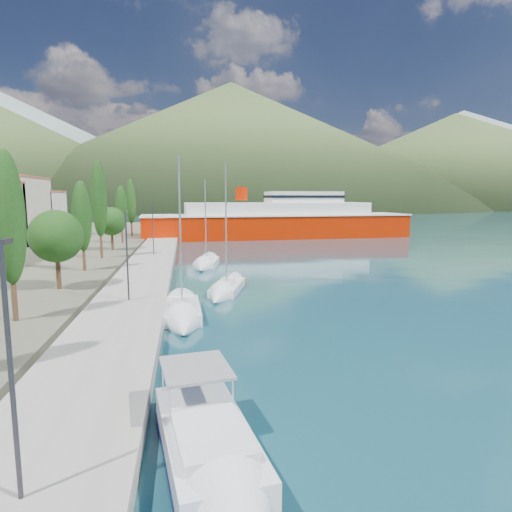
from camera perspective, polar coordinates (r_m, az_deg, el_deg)
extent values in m
plane|color=#15414D|center=(136.96, -7.27, 4.50)|extent=(1400.00, 1400.00, 0.00)
cube|color=gray|center=(43.46, -14.45, -2.19)|extent=(5.00, 88.00, 0.80)
cone|color=gray|center=(706.63, -2.48, 14.49)|extent=(760.00, 760.00, 180.00)
cone|color=gray|center=(751.54, 25.69, 11.81)|extent=(640.00, 640.00, 140.00)
cone|color=#40562B|center=(422.02, -3.29, 14.57)|extent=(480.00, 480.00, 115.00)
cone|color=#40562B|center=(478.52, 24.83, 11.57)|extent=(420.00, 420.00, 90.00)
cube|color=beige|center=(76.57, -30.11, 5.22)|extent=(9.00, 13.00, 10.00)
cube|color=#9E5138|center=(76.61, -30.38, 9.07)|extent=(9.20, 13.20, 0.30)
cube|color=silver|center=(86.98, -27.52, 4.92)|extent=(9.00, 10.00, 8.00)
cube|color=#9E5138|center=(86.93, -27.70, 7.65)|extent=(9.20, 10.20, 0.30)
cylinder|color=#47301E|center=(28.33, -29.49, -5.43)|extent=(0.30, 0.30, 2.14)
ellipsoid|color=#193D12|center=(27.71, -30.16, 4.43)|extent=(1.80, 1.80, 7.59)
cylinder|color=#47301E|center=(36.46, -24.84, -2.08)|extent=(0.36, 0.36, 2.51)
sphere|color=#193D12|center=(36.12, -25.10, 2.41)|extent=(4.02, 4.02, 4.02)
cylinder|color=#47301E|center=(44.73, -21.93, -0.61)|extent=(0.30, 0.30, 1.90)
ellipsoid|color=#193D12|center=(44.35, -22.22, 4.94)|extent=(1.80, 1.80, 6.75)
cylinder|color=#47301E|center=(53.22, -19.93, 1.07)|extent=(0.30, 0.30, 2.50)
ellipsoid|color=#193D12|center=(52.90, -20.21, 7.20)|extent=(1.80, 1.80, 8.86)
cylinder|color=#47301E|center=(60.82, -18.61, 1.86)|extent=(0.36, 0.36, 2.38)
sphere|color=#193D12|center=(60.62, -18.72, 4.41)|extent=(3.80, 3.80, 3.80)
cylinder|color=#47301E|center=(70.14, -17.39, 2.48)|extent=(0.30, 0.30, 1.95)
ellipsoid|color=#193D12|center=(69.89, -17.54, 6.10)|extent=(1.80, 1.80, 6.92)
cylinder|color=#47301E|center=(82.11, -16.23, 3.37)|extent=(0.30, 0.30, 2.29)
ellipsoid|color=#193D12|center=(81.90, -16.37, 7.00)|extent=(1.80, 1.80, 8.12)
cylinder|color=#2D2D33|center=(11.36, -29.85, -13.67)|extent=(0.12, 0.12, 6.00)
cube|color=#2D2D33|center=(10.93, -30.46, 1.67)|extent=(0.15, 0.50, 0.12)
cylinder|color=#2D2D33|center=(30.10, -16.81, -0.09)|extent=(0.12, 0.12, 6.00)
cube|color=#2D2D33|center=(30.10, -16.97, 5.64)|extent=(0.15, 0.50, 0.12)
cylinder|color=#2D2D33|center=(53.88, -13.57, 3.38)|extent=(0.12, 0.12, 6.00)
cube|color=#2D2D33|center=(53.99, -13.65, 6.57)|extent=(0.15, 0.50, 0.12)
cube|color=black|center=(14.06, -6.57, -25.98)|extent=(2.96, 5.96, 0.64)
cube|color=silver|center=(13.67, -6.62, -23.43)|extent=(3.23, 6.28, 1.01)
cube|color=black|center=(13.91, -6.59, -25.04)|extent=(3.29, 6.36, 0.20)
cube|color=silver|center=(12.72, -5.97, -22.63)|extent=(2.31, 3.17, 0.37)
cube|color=gray|center=(14.34, -8.03, -14.52)|extent=(2.44, 2.77, 0.09)
cube|color=silver|center=(28.96, -9.82, -7.33)|extent=(2.47, 5.76, 0.91)
cube|color=silver|center=(28.44, -9.84, -6.34)|extent=(1.45, 2.32, 0.36)
cylinder|color=silver|center=(27.68, -10.06, 3.08)|extent=(0.12, 0.12, 9.65)
cone|color=silver|center=(25.45, -9.68, -9.46)|extent=(2.40, 2.72, 2.34)
cube|color=silver|center=(35.91, -3.81, -4.32)|extent=(3.67, 6.12, 0.81)
cube|color=silver|center=(35.43, -3.94, -3.59)|extent=(1.87, 2.57, 0.32)
cylinder|color=silver|center=(34.80, -4.01, 4.24)|extent=(0.12, 0.12, 9.95)
cone|color=silver|center=(32.39, -5.10, -5.67)|extent=(2.77, 3.18, 2.08)
cube|color=silver|center=(49.30, -6.58, -1.00)|extent=(3.27, 5.61, 0.90)
cube|color=silver|center=(48.87, -6.65, -0.37)|extent=(1.76, 2.33, 0.35)
cylinder|color=silver|center=(48.44, -6.73, 4.74)|extent=(0.12, 0.12, 9.02)
cone|color=silver|center=(46.01, -7.18, -1.65)|extent=(2.73, 2.85, 2.31)
cube|color=#B61A00|center=(83.67, 2.82, 3.81)|extent=(51.54, 13.14, 4.93)
cube|color=silver|center=(83.54, 2.83, 5.50)|extent=(51.91, 13.47, 0.26)
cube|color=silver|center=(83.50, 2.84, 6.22)|extent=(35.64, 10.54, 2.64)
cube|color=silver|center=(85.00, 6.32, 7.82)|extent=(14.61, 7.27, 2.11)
cylinder|color=#B61A00|center=(81.92, -1.96, 8.29)|extent=(2.29, 2.29, 2.47)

